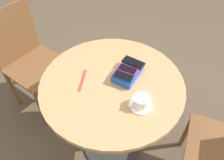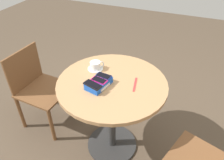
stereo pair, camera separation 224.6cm
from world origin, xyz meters
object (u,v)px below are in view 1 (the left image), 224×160
(round_table, at_px, (112,100))
(chair_far_side, at_px, (30,60))
(saucer, at_px, (141,105))
(phone_navy, at_px, (123,76))
(coffee_cup, at_px, (141,101))
(phone_magenta, at_px, (127,69))
(lanyard_strap, at_px, (82,80))
(phone_black, at_px, (133,62))
(phone_box, at_px, (128,73))

(round_table, relative_size, chair_far_side, 0.94)
(saucer, bearing_deg, round_table, -120.46)
(chair_far_side, bearing_deg, phone_navy, 72.97)
(coffee_cup, height_order, chair_far_side, chair_far_side)
(saucer, bearing_deg, coffee_cup, -51.11)
(phone_magenta, bearing_deg, lanyard_strap, -64.59)
(phone_navy, bearing_deg, chair_far_side, -107.03)
(phone_black, relative_size, saucer, 1.14)
(coffee_cup, bearing_deg, phone_navy, -135.47)
(phone_magenta, distance_m, chair_far_side, 0.98)
(round_table, bearing_deg, phone_box, 138.40)
(round_table, xyz_separation_m, phone_navy, (-0.02, 0.06, 0.22))
(phone_box, relative_size, phone_black, 1.50)
(phone_box, xyz_separation_m, chair_far_side, (-0.21, -0.90, -0.31))
(phone_magenta, distance_m, lanyard_strap, 0.28)
(round_table, relative_size, coffee_cup, 8.07)
(phone_magenta, xyz_separation_m, phone_navy, (0.06, -0.01, 0.00))
(coffee_cup, bearing_deg, chair_far_side, -111.77)
(phone_box, bearing_deg, lanyard_strap, -64.20)
(phone_navy, height_order, chair_far_side, chair_far_side)
(saucer, height_order, lanyard_strap, saucer)
(phone_black, distance_m, phone_navy, 0.14)
(phone_magenta, relative_size, saucer, 0.99)
(saucer, bearing_deg, phone_navy, -134.66)
(saucer, distance_m, lanyard_strap, 0.38)
(round_table, distance_m, saucer, 0.29)
(phone_black, xyz_separation_m, lanyard_strap, (0.19, -0.27, -0.05))
(phone_box, relative_size, coffee_cup, 2.08)
(phone_black, bearing_deg, round_table, -31.32)
(phone_navy, bearing_deg, phone_black, 168.04)
(phone_black, distance_m, saucer, 0.29)
(phone_navy, distance_m, chair_far_side, 0.99)
(saucer, height_order, chair_far_side, chair_far_side)
(chair_far_side, bearing_deg, phone_magenta, 76.92)
(phone_black, bearing_deg, chair_far_side, -98.55)
(round_table, height_order, chair_far_side, chair_far_side)
(lanyard_strap, relative_size, chair_far_side, 0.19)
(round_table, relative_size, phone_magenta, 6.72)
(round_table, xyz_separation_m, saucer, (0.12, 0.20, 0.17))
(coffee_cup, distance_m, chair_far_side, 1.15)
(phone_magenta, xyz_separation_m, saucer, (0.20, 0.13, -0.05))
(round_table, height_order, saucer, saucer)
(coffee_cup, bearing_deg, phone_box, -148.76)
(phone_black, bearing_deg, phone_navy, -11.96)
(coffee_cup, relative_size, chair_far_side, 0.12)
(coffee_cup, relative_size, lanyard_strap, 0.61)
(phone_navy, xyz_separation_m, coffee_cup, (0.14, 0.13, -0.01))
(lanyard_strap, bearing_deg, round_table, 101.99)
(phone_magenta, relative_size, phone_navy, 1.03)
(phone_black, xyz_separation_m, phone_navy, (0.13, -0.03, -0.00))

